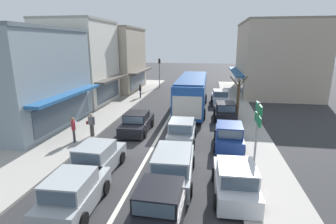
{
  "coord_description": "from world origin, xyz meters",
  "views": [
    {
      "loc": [
        3.38,
        -16.03,
        6.33
      ],
      "look_at": [
        0.31,
        3.13,
        1.2
      ],
      "focal_mm": 28.0,
      "sensor_mm": 36.0,
      "label": 1
    }
  ],
  "objects_px": {
    "parked_hatchback_kerb_second": "(229,136)",
    "traffic_light_downstreet": "(159,68)",
    "hatchback_adjacent_lane_trail": "(182,132)",
    "pedestrian_browsing_midblock": "(91,123)",
    "city_bus": "(192,91)",
    "hatchback_adjacent_lane_lead": "(97,159)",
    "wagon_behind_bus_mid": "(173,166)",
    "parked_hatchback_kerb_third": "(225,112)",
    "sedan_queue_far_back": "(160,206)",
    "sedan_queue_gap_filler": "(137,123)",
    "pedestrian_far_walker": "(73,128)",
    "parked_hatchback_kerb_front": "(235,181)",
    "pedestrian_with_handbag_near": "(140,90)",
    "directional_road_sign": "(258,120)",
    "street_tree_right": "(238,98)",
    "hatchback_behind_bus_near": "(74,193)",
    "parked_hatchback_kerb_rear": "(220,97)"
  },
  "relations": [
    {
      "from": "hatchback_adjacent_lane_lead",
      "to": "hatchback_behind_bus_near",
      "type": "bearing_deg",
      "value": -82.98
    },
    {
      "from": "sedan_queue_gap_filler",
      "to": "pedestrian_far_walker",
      "type": "distance_m",
      "value": 4.51
    },
    {
      "from": "sedan_queue_far_back",
      "to": "pedestrian_far_walker",
      "type": "xyz_separation_m",
      "value": [
        -6.88,
        6.62,
        0.4
      ]
    },
    {
      "from": "pedestrian_browsing_midblock",
      "to": "parked_hatchback_kerb_rear",
      "type": "bearing_deg",
      "value": 53.11
    },
    {
      "from": "city_bus",
      "to": "hatchback_adjacent_lane_trail",
      "type": "xyz_separation_m",
      "value": [
        -0.04,
        -8.59,
        -1.17
      ]
    },
    {
      "from": "parked_hatchback_kerb_rear",
      "to": "hatchback_adjacent_lane_trail",
      "type": "bearing_deg",
      "value": -103.6
    },
    {
      "from": "hatchback_behind_bus_near",
      "to": "hatchback_adjacent_lane_trail",
      "type": "height_order",
      "value": "same"
    },
    {
      "from": "hatchback_adjacent_lane_trail",
      "to": "pedestrian_browsing_midblock",
      "type": "distance_m",
      "value": 6.16
    },
    {
      "from": "city_bus",
      "to": "hatchback_adjacent_lane_lead",
      "type": "height_order",
      "value": "city_bus"
    },
    {
      "from": "parked_hatchback_kerb_second",
      "to": "traffic_light_downstreet",
      "type": "xyz_separation_m",
      "value": [
        -8.47,
        21.13,
        2.15
      ]
    },
    {
      "from": "street_tree_right",
      "to": "pedestrian_with_handbag_near",
      "type": "bearing_deg",
      "value": 147.52
    },
    {
      "from": "hatchback_adjacent_lane_lead",
      "to": "pedestrian_far_walker",
      "type": "bearing_deg",
      "value": 132.57
    },
    {
      "from": "hatchback_adjacent_lane_trail",
      "to": "street_tree_right",
      "type": "height_order",
      "value": "street_tree_right"
    },
    {
      "from": "hatchback_behind_bus_near",
      "to": "parked_hatchback_kerb_rear",
      "type": "relative_size",
      "value": 1.0
    },
    {
      "from": "city_bus",
      "to": "hatchback_adjacent_lane_lead",
      "type": "xyz_separation_m",
      "value": [
        -3.77,
        -13.37,
        -1.17
      ]
    },
    {
      "from": "hatchback_behind_bus_near",
      "to": "pedestrian_with_handbag_near",
      "type": "distance_m",
      "value": 21.0
    },
    {
      "from": "sedan_queue_gap_filler",
      "to": "pedestrian_with_handbag_near",
      "type": "height_order",
      "value": "pedestrian_with_handbag_near"
    },
    {
      "from": "wagon_behind_bus_mid",
      "to": "pedestrian_browsing_midblock",
      "type": "bearing_deg",
      "value": 142.79
    },
    {
      "from": "street_tree_right",
      "to": "parked_hatchback_kerb_second",
      "type": "bearing_deg",
      "value": -99.52
    },
    {
      "from": "hatchback_adjacent_lane_trail",
      "to": "pedestrian_with_handbag_near",
      "type": "distance_m",
      "value": 14.37
    },
    {
      "from": "hatchback_adjacent_lane_trail",
      "to": "parked_hatchback_kerb_second",
      "type": "relative_size",
      "value": 0.99
    },
    {
      "from": "hatchback_adjacent_lane_lead",
      "to": "street_tree_right",
      "type": "distance_m",
      "value": 13.65
    },
    {
      "from": "city_bus",
      "to": "traffic_light_downstreet",
      "type": "distance_m",
      "value": 13.41
    },
    {
      "from": "wagon_behind_bus_mid",
      "to": "parked_hatchback_kerb_third",
      "type": "relative_size",
      "value": 1.22
    },
    {
      "from": "parked_hatchback_kerb_second",
      "to": "directional_road_sign",
      "type": "relative_size",
      "value": 1.04
    },
    {
      "from": "parked_hatchback_kerb_third",
      "to": "sedan_queue_gap_filler",
      "type": "bearing_deg",
      "value": -147.48
    },
    {
      "from": "hatchback_adjacent_lane_trail",
      "to": "wagon_behind_bus_mid",
      "type": "bearing_deg",
      "value": -88.46
    },
    {
      "from": "city_bus",
      "to": "parked_hatchback_kerb_third",
      "type": "height_order",
      "value": "city_bus"
    },
    {
      "from": "traffic_light_downstreet",
      "to": "directional_road_sign",
      "type": "bearing_deg",
      "value": -68.52
    },
    {
      "from": "pedestrian_browsing_midblock",
      "to": "hatchback_adjacent_lane_lead",
      "type": "bearing_deg",
      "value": -62.03
    },
    {
      "from": "hatchback_adjacent_lane_lead",
      "to": "directional_road_sign",
      "type": "xyz_separation_m",
      "value": [
        7.79,
        1.32,
        1.99
      ]
    },
    {
      "from": "hatchback_adjacent_lane_trail",
      "to": "city_bus",
      "type": "bearing_deg",
      "value": 89.73
    },
    {
      "from": "pedestrian_with_handbag_near",
      "to": "pedestrian_far_walker",
      "type": "bearing_deg",
      "value": -92.17
    },
    {
      "from": "hatchback_adjacent_lane_trail",
      "to": "parked_hatchback_kerb_front",
      "type": "bearing_deg",
      "value": -63.94
    },
    {
      "from": "pedestrian_browsing_midblock",
      "to": "wagon_behind_bus_mid",
      "type": "bearing_deg",
      "value": -37.21
    },
    {
      "from": "sedan_queue_far_back",
      "to": "parked_hatchback_kerb_front",
      "type": "bearing_deg",
      "value": 37.3
    },
    {
      "from": "parked_hatchback_kerb_front",
      "to": "directional_road_sign",
      "type": "distance_m",
      "value": 3.37
    },
    {
      "from": "street_tree_right",
      "to": "pedestrian_browsing_midblock",
      "type": "distance_m",
      "value": 12.2
    },
    {
      "from": "sedan_queue_far_back",
      "to": "directional_road_sign",
      "type": "distance_m",
      "value": 6.42
    },
    {
      "from": "sedan_queue_far_back",
      "to": "pedestrian_far_walker",
      "type": "relative_size",
      "value": 2.6
    },
    {
      "from": "hatchback_behind_bus_near",
      "to": "traffic_light_downstreet",
      "type": "bearing_deg",
      "value": 94.25
    },
    {
      "from": "sedan_queue_far_back",
      "to": "pedestrian_browsing_midblock",
      "type": "height_order",
      "value": "pedestrian_browsing_midblock"
    },
    {
      "from": "sedan_queue_far_back",
      "to": "hatchback_adjacent_lane_lead",
      "type": "bearing_deg",
      "value": 139.25
    },
    {
      "from": "hatchback_adjacent_lane_trail",
      "to": "hatchback_behind_bus_near",
      "type": "bearing_deg",
      "value": -113.11
    },
    {
      "from": "hatchback_adjacent_lane_trail",
      "to": "sedan_queue_far_back",
      "type": "relative_size",
      "value": 0.88
    },
    {
      "from": "parked_hatchback_kerb_front",
      "to": "hatchback_adjacent_lane_trail",
      "type": "bearing_deg",
      "value": 116.06
    },
    {
      "from": "hatchback_behind_bus_near",
      "to": "hatchback_adjacent_lane_lead",
      "type": "distance_m",
      "value": 3.1
    },
    {
      "from": "parked_hatchback_kerb_front",
      "to": "directional_road_sign",
      "type": "xyz_separation_m",
      "value": [
        1.15,
        2.47,
        1.99
      ]
    },
    {
      "from": "parked_hatchback_kerb_front",
      "to": "pedestrian_far_walker",
      "type": "relative_size",
      "value": 2.3
    },
    {
      "from": "sedan_queue_far_back",
      "to": "parked_hatchback_kerb_third",
      "type": "distance_m",
      "value": 14.1
    }
  ]
}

